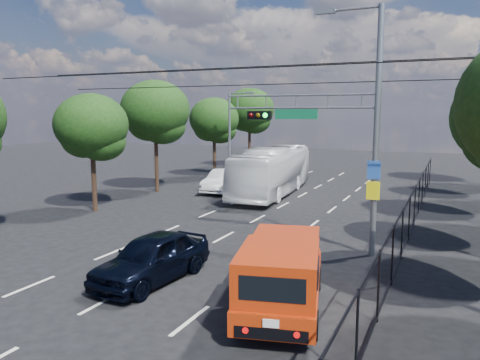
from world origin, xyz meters
The scene contains 14 objects.
ground centered at (0.00, 0.00, 0.00)m, with size 120.00×120.00×0.00m, color black.
lane_markings centered at (0.00, 14.00, 0.01)m, with size 6.12×38.00×0.01m.
signal_mast centered at (5.28, 7.99, 5.24)m, with size 6.43×0.39×9.50m.
streetlight_left centered at (-6.33, 22.00, 3.94)m, with size 2.09×0.22×7.08m.
utility_wires centered at (0.00, 8.83, 7.23)m, with size 22.00×5.04×0.74m.
fence_right centered at (7.60, 12.17, 1.03)m, with size 0.06×34.03×2.00m.
tree_left_b centered at (-9.18, 10.02, 4.58)m, with size 4.08×4.08×6.63m.
tree_left_c centered at (-9.78, 17.02, 5.40)m, with size 4.80×4.80×7.80m.
tree_left_d centered at (-9.38, 25.02, 4.72)m, with size 4.20×4.20×6.83m.
tree_left_e centered at (-9.58, 33.02, 5.53)m, with size 4.92×4.92×7.99m.
red_pickup centered at (5.02, 1.66, 1.11)m, with size 3.27×5.91×2.09m.
navy_hatchback centered at (0.30, 2.08, 0.80)m, with size 1.89×4.70×1.60m, color black.
white_bus centered at (-2.00, 19.44, 1.61)m, with size 2.70×11.54×3.21m, color silver.
white_van centered at (-5.50, 18.93, 0.79)m, with size 1.67×4.78×1.58m, color silver.
Camera 1 is at (9.20, -10.30, 5.56)m, focal length 35.00 mm.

